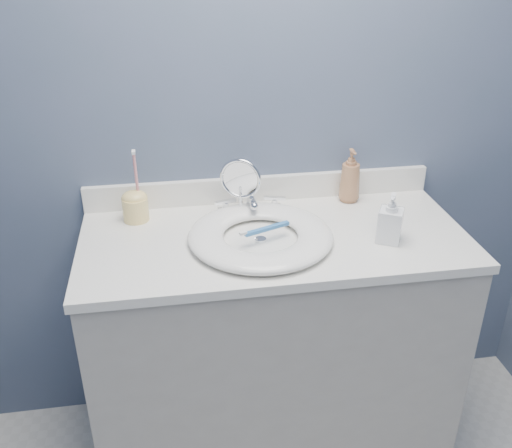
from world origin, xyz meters
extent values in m
cube|color=#49576D|center=(0.00, 1.25, 1.20)|extent=(2.20, 0.02, 2.40)
cube|color=#B3AEA4|center=(0.00, 0.97, 0.42)|extent=(1.20, 0.55, 0.85)
cube|color=white|center=(0.00, 0.97, 0.86)|extent=(1.22, 0.57, 0.03)
cube|color=white|center=(0.00, 1.24, 0.93)|extent=(1.22, 0.02, 0.09)
cylinder|color=silver|center=(-0.05, 0.94, 0.88)|extent=(0.04, 0.04, 0.01)
cube|color=silver|center=(-0.05, 1.16, 0.89)|extent=(0.22, 0.05, 0.01)
cylinder|color=silver|center=(-0.05, 1.16, 0.92)|extent=(0.03, 0.03, 0.06)
cylinder|color=silver|center=(-0.05, 1.11, 0.94)|extent=(0.02, 0.09, 0.02)
sphere|color=silver|center=(-0.05, 1.06, 0.94)|extent=(0.03, 0.03, 0.03)
cylinder|color=silver|center=(-0.14, 1.16, 0.90)|extent=(0.02, 0.02, 0.03)
cube|color=silver|center=(-0.14, 1.16, 0.92)|extent=(0.08, 0.03, 0.01)
cylinder|color=silver|center=(0.04, 1.16, 0.90)|extent=(0.02, 0.02, 0.03)
cube|color=silver|center=(0.04, 1.16, 0.92)|extent=(0.08, 0.03, 0.01)
cylinder|color=silver|center=(-0.09, 1.12, 0.88)|extent=(0.08, 0.08, 0.01)
cylinder|color=silver|center=(-0.09, 1.12, 0.94)|extent=(0.01, 0.01, 0.10)
torus|color=silver|center=(-0.09, 1.12, 1.02)|extent=(0.13, 0.06, 0.14)
cylinder|color=white|center=(-0.09, 1.12, 1.02)|extent=(0.11, 0.05, 0.12)
imported|color=#A8724B|center=(0.31, 1.18, 0.98)|extent=(0.08, 0.08, 0.19)
imported|color=white|center=(0.34, 0.88, 0.96)|extent=(0.10, 0.10, 0.16)
cylinder|color=#FCDB7E|center=(-0.43, 1.15, 0.92)|extent=(0.09, 0.09, 0.08)
ellipsoid|color=#FCDB7E|center=(-0.43, 1.15, 0.96)|extent=(0.09, 0.07, 0.05)
cylinder|color=#D77A80|center=(-0.42, 1.15, 1.03)|extent=(0.01, 0.03, 0.16)
cube|color=white|center=(-0.42, 1.15, 1.12)|extent=(0.01, 0.02, 0.01)
cube|color=#3372B4|center=(-0.03, 0.94, 0.92)|extent=(0.15, 0.07, 0.01)
cube|color=white|center=(-0.11, 0.91, 0.93)|extent=(0.03, 0.02, 0.01)
camera|label=1|loc=(-0.31, -0.58, 1.75)|focal=40.00mm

